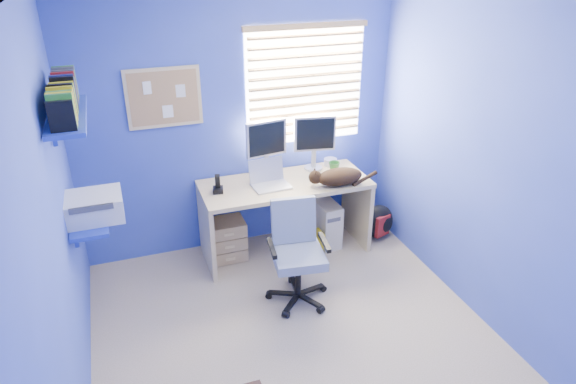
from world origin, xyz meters
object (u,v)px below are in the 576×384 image
object	(u,v)px
tower_pc	(324,221)
desk	(285,217)
cat	(340,177)
laptop	(271,176)
office_chair	(297,265)

from	to	relation	value
tower_pc	desk	bearing A→B (deg)	-178.62
desk	cat	bearing A→B (deg)	-24.62
laptop	desk	bearing A→B (deg)	14.96
desk	office_chair	xyz separation A→B (m)	(-0.15, -0.73, -0.05)
cat	tower_pc	xyz separation A→B (m)	(-0.03, 0.24, -0.59)
laptop	tower_pc	xyz separation A→B (m)	(0.58, 0.09, -0.62)
desk	cat	distance (m)	0.68
desk	tower_pc	xyz separation A→B (m)	(0.43, 0.03, -0.14)
tower_pc	cat	bearing A→B (deg)	-86.66
tower_pc	office_chair	bearing A→B (deg)	-130.15
laptop	tower_pc	size ratio (longest dim) A/B	0.73
desk	laptop	xyz separation A→B (m)	(-0.15, -0.05, 0.48)
laptop	office_chair	bearing A→B (deg)	-93.44
laptop	cat	distance (m)	0.63
desk	laptop	bearing A→B (deg)	-161.27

